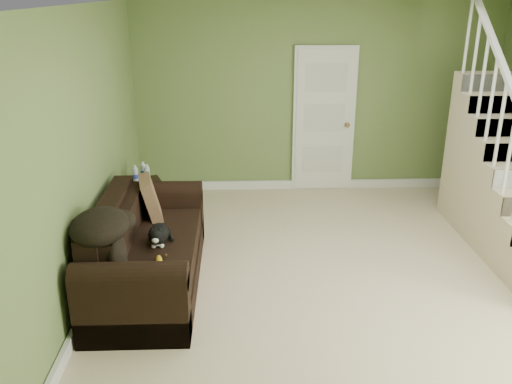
{
  "coord_description": "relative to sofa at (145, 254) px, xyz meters",
  "views": [
    {
      "loc": [
        -1.11,
        -4.64,
        2.73
      ],
      "look_at": [
        -0.93,
        0.28,
        0.87
      ],
      "focal_mm": 38.0,
      "sensor_mm": 36.0,
      "label": 1
    }
  ],
  "objects": [
    {
      "name": "floor",
      "position": [
        2.02,
        -0.08,
        -0.32
      ],
      "size": [
        5.0,
        5.5,
        0.01
      ],
      "primitive_type": "cube",
      "color": "beige",
      "rests_on": "ground"
    },
    {
      "name": "ceiling",
      "position": [
        2.02,
        -0.08,
        2.28
      ],
      "size": [
        5.0,
        5.5,
        0.01
      ],
      "primitive_type": "cube",
      "color": "white",
      "rests_on": "wall_back"
    },
    {
      "name": "wall_back",
      "position": [
        2.02,
        2.67,
        0.98
      ],
      "size": [
        5.0,
        0.04,
        2.6
      ],
      "primitive_type": "cube",
      "color": "olive",
      "rests_on": "floor"
    },
    {
      "name": "wall_front",
      "position": [
        2.02,
        -2.83,
        0.98
      ],
      "size": [
        5.0,
        0.04,
        2.6
      ],
      "primitive_type": "cube",
      "color": "olive",
      "rests_on": "floor"
    },
    {
      "name": "wall_left",
      "position": [
        -0.48,
        -0.08,
        0.98
      ],
      "size": [
        0.04,
        5.5,
        2.6
      ],
      "primitive_type": "cube",
      "color": "olive",
      "rests_on": "floor"
    },
    {
      "name": "baseboard_back",
      "position": [
        2.02,
        2.64,
        -0.26
      ],
      "size": [
        5.0,
        0.04,
        0.12
      ],
      "primitive_type": "cube",
      "color": "white",
      "rests_on": "floor"
    },
    {
      "name": "baseboard_left",
      "position": [
        -0.45,
        -0.08,
        -0.26
      ],
      "size": [
        0.04,
        5.5,
        0.12
      ],
      "primitive_type": "cube",
      "color": "white",
      "rests_on": "floor"
    },
    {
      "name": "door",
      "position": [
        2.12,
        2.63,
        0.68
      ],
      "size": [
        0.86,
        0.12,
        2.02
      ],
      "color": "white",
      "rests_on": "floor"
    },
    {
      "name": "sofa",
      "position": [
        0.0,
        0.0,
        0.0
      ],
      "size": [
        0.92,
        2.13,
        0.84
      ],
      "color": "black",
      "rests_on": "floor"
    },
    {
      "name": "side_table",
      "position": [
        -0.24,
        1.47,
        -0.04
      ],
      "size": [
        0.57,
        0.57,
        0.76
      ],
      "rotation": [
        0.0,
        0.0,
        0.35
      ],
      "color": "black",
      "rests_on": "floor"
    },
    {
      "name": "cat",
      "position": [
        0.15,
        -0.07,
        0.23
      ],
      "size": [
        0.24,
        0.51,
        0.25
      ],
      "rotation": [
        0.0,
        0.0,
        0.01
      ],
      "color": "black",
      "rests_on": "sofa"
    },
    {
      "name": "banana",
      "position": [
        0.21,
        -0.47,
        0.16
      ],
      "size": [
        0.09,
        0.21,
        0.06
      ],
      "primitive_type": "ellipsoid",
      "rotation": [
        0.0,
        0.0,
        0.19
      ],
      "color": "gold",
      "rests_on": "sofa"
    },
    {
      "name": "throw_pillow",
      "position": [
        -0.01,
        0.64,
        0.32
      ],
      "size": [
        0.31,
        0.5,
        0.47
      ],
      "primitive_type": "cube",
      "rotation": [
        0.0,
        -0.24,
        0.2
      ],
      "color": "#4F2F1F",
      "rests_on": "sofa"
    },
    {
      "name": "throw_blanket",
      "position": [
        -0.25,
        -0.57,
        0.55
      ],
      "size": [
        0.51,
        0.65,
        0.26
      ],
      "primitive_type": "ellipsoid",
      "rotation": [
        0.0,
        0.0,
        -0.05
      ],
      "color": "black",
      "rests_on": "sofa"
    }
  ]
}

